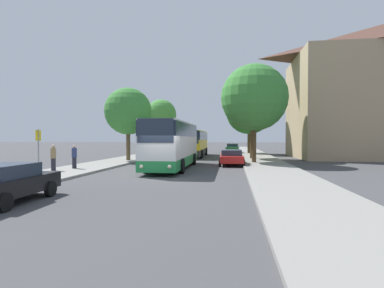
# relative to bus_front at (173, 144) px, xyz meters

# --- Properties ---
(ground_plane) EXTENTS (300.00, 300.00, 0.00)m
(ground_plane) POSITION_rel_bus_front_xyz_m (0.42, -5.43, -1.89)
(ground_plane) COLOR #424244
(ground_plane) RESTS_ON ground
(sidewalk_left) EXTENTS (4.00, 120.00, 0.15)m
(sidewalk_left) POSITION_rel_bus_front_xyz_m (-6.58, -5.43, -1.81)
(sidewalk_left) COLOR gray
(sidewalk_left) RESTS_ON ground_plane
(sidewalk_right) EXTENTS (4.00, 120.00, 0.15)m
(sidewalk_right) POSITION_rel_bus_front_xyz_m (7.42, -5.43, -1.81)
(sidewalk_right) COLOR gray
(sidewalk_right) RESTS_ON ground_plane
(bus_front) EXTENTS (2.81, 11.22, 3.54)m
(bus_front) POSITION_rel_bus_front_xyz_m (0.00, 0.00, 0.00)
(bus_front) COLOR #238942
(bus_front) RESTS_ON ground_plane
(bus_middle) EXTENTS (2.90, 11.59, 3.21)m
(bus_middle) POSITION_rel_bus_front_xyz_m (-0.29, 14.95, -0.16)
(bus_middle) COLOR #2D2D2D
(bus_middle) RESTS_ON ground_plane
(parked_car_left_curb) EXTENTS (2.08, 4.22, 1.42)m
(parked_car_left_curb) POSITION_rel_bus_front_xyz_m (-3.48, -13.01, -1.14)
(parked_car_left_curb) COLOR black
(parked_car_left_curb) RESTS_ON ground_plane
(parked_car_right_near) EXTENTS (2.22, 4.34, 1.33)m
(parked_car_right_near) POSITION_rel_bus_front_xyz_m (4.47, 3.21, -1.18)
(parked_car_right_near) COLOR red
(parked_car_right_near) RESTS_ON ground_plane
(parked_car_right_far) EXTENTS (2.19, 4.53, 1.53)m
(parked_car_right_far) POSITION_rel_bus_front_xyz_m (4.55, 22.81, -1.09)
(parked_car_right_far) COLOR #236B38
(parked_car_right_far) RESTS_ON ground_plane
(bus_stop_sign) EXTENTS (0.08, 0.45, 2.70)m
(bus_stop_sign) POSITION_rel_bus_front_xyz_m (-6.26, -7.26, -0.07)
(bus_stop_sign) COLOR gray
(bus_stop_sign) RESTS_ON sidewalk_left
(pedestrian_waiting_near) EXTENTS (0.36, 0.36, 1.70)m
(pedestrian_waiting_near) POSITION_rel_bus_front_xyz_m (-6.79, -2.47, -0.88)
(pedestrian_waiting_near) COLOR #23232D
(pedestrian_waiting_near) RESTS_ON sidewalk_left
(pedestrian_waiting_far) EXTENTS (0.36, 0.36, 1.75)m
(pedestrian_waiting_far) POSITION_rel_bus_front_xyz_m (-7.43, -4.02, -0.85)
(pedestrian_waiting_far) COLOR #23232D
(pedestrian_waiting_far) RESTS_ON sidewalk_left
(tree_left_near) EXTENTS (5.08, 5.08, 8.70)m
(tree_left_near) POSITION_rel_bus_front_xyz_m (-7.38, 26.41, 4.41)
(tree_left_near) COLOR #513D23
(tree_left_near) RESTS_ON sidewalk_left
(tree_left_far) EXTENTS (4.68, 4.68, 7.22)m
(tree_left_far) POSITION_rel_bus_front_xyz_m (-5.80, 6.03, 3.13)
(tree_left_far) COLOR brown
(tree_left_far) RESTS_ON sidewalk_left
(tree_right_near) EXTENTS (6.45, 6.45, 9.96)m
(tree_right_near) POSITION_rel_bus_front_xyz_m (6.63, 10.46, 4.98)
(tree_right_near) COLOR #513D23
(tree_right_near) RESTS_ON sidewalk_right
(tree_right_mid) EXTENTS (6.70, 6.70, 9.48)m
(tree_right_mid) POSITION_rel_bus_front_xyz_m (6.90, 21.81, 4.38)
(tree_right_mid) COLOR #513D23
(tree_right_mid) RESTS_ON sidewalk_right
(tree_right_far) EXTENTS (6.06, 6.06, 8.92)m
(tree_right_far) POSITION_rel_bus_front_xyz_m (6.51, 5.06, 4.14)
(tree_right_far) COLOR #513D23
(tree_right_far) RESTS_ON sidewalk_right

